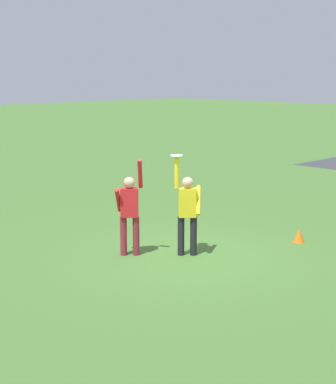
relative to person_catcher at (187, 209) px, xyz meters
name	(u,v)px	position (x,y,z in m)	size (l,w,h in m)	color
ground_plane	(181,255)	(-0.08, -0.11, -0.98)	(120.00, 120.00, 0.00)	#426B2D
person_catcher	(187,209)	(0.00, 0.00, 0.00)	(0.55, 0.56, 2.08)	black
person_defender	(129,209)	(-0.83, -0.86, 0.00)	(0.65, 0.66, 2.05)	maroon
frisbee_disc	(177,156)	(-0.16, -0.16, 1.11)	(0.24, 0.24, 0.02)	white
field_cone_orange	(299,235)	(1.07, 2.50, -0.82)	(0.26, 0.26, 0.32)	orange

